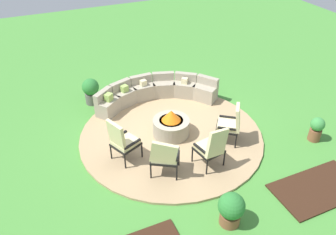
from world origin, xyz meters
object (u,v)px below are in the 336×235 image
object	(u,v)px
curved_stone_bench	(155,92)
potted_plant_0	(91,90)
lounge_chair_back_left	(212,147)
potted_plant_2	(231,209)
lounge_chair_front_right	(165,156)
potted_plant_1	(317,128)
lounge_chair_back_right	(231,123)
fire_pit	(171,125)
lounge_chair_front_left	(122,140)

from	to	relation	value
curved_stone_bench	potted_plant_0	distance (m)	1.88
lounge_chair_back_left	potted_plant_2	distance (m)	1.60
lounge_chair_front_right	potted_plant_1	xyz separation A→B (m)	(4.03, -0.34, -0.24)
curved_stone_bench	lounge_chair_back_left	xyz separation A→B (m)	(0.09, -3.17, 0.27)
curved_stone_bench	lounge_chair_back_left	distance (m)	3.18
lounge_chair_back_right	potted_plant_2	bearing A→B (deg)	-175.75
lounge_chair_back_left	potted_plant_2	size ratio (longest dim) A/B	1.51
lounge_chair_back_left	potted_plant_1	distance (m)	2.97
fire_pit	lounge_chair_front_right	world-z (taller)	lounge_chair_front_right
curved_stone_bench	potted_plant_0	bearing A→B (deg)	157.04
fire_pit	potted_plant_0	distance (m)	2.85
fire_pit	potted_plant_0	bearing A→B (deg)	121.45
fire_pit	potted_plant_2	size ratio (longest dim) A/B	1.29
curved_stone_bench	fire_pit	bearing A→B (deg)	-98.10
curved_stone_bench	lounge_chair_back_right	xyz separation A→B (m)	(0.99, -2.55, 0.25)
curved_stone_bench	lounge_chair_back_left	world-z (taller)	lounge_chair_back_left
potted_plant_0	potted_plant_2	size ratio (longest dim) A/B	1.09
curved_stone_bench	potted_plant_1	bearing A→B (deg)	-47.60
lounge_chair_back_left	potted_plant_0	xyz separation A→B (m)	(-1.82, 3.90, -0.17)
curved_stone_bench	potted_plant_1	xyz separation A→B (m)	(3.05, -3.34, 0.01)
fire_pit	potted_plant_1	world-z (taller)	fire_pit
potted_plant_2	potted_plant_1	bearing A→B (deg)	21.62
lounge_chair_front_left	potted_plant_2	distance (m)	2.85
lounge_chair_front_left	potted_plant_0	world-z (taller)	lounge_chair_front_left
lounge_chair_front_left	potted_plant_1	xyz separation A→B (m)	(4.72, -1.17, -0.28)
curved_stone_bench	lounge_chair_back_left	bearing A→B (deg)	-88.41
potted_plant_2	lounge_chair_front_left	bearing A→B (deg)	117.73
curved_stone_bench	lounge_chair_front_left	world-z (taller)	lounge_chair_front_left
lounge_chair_front_right	lounge_chair_back_left	distance (m)	1.09
fire_pit	lounge_chair_front_left	size ratio (longest dim) A/B	0.81
lounge_chair_front_right	lounge_chair_back_right	size ratio (longest dim) A/B	0.98
potted_plant_1	potted_plant_2	size ratio (longest dim) A/B	0.90
lounge_chair_back_right	potted_plant_1	bearing A→B (deg)	-74.38
lounge_chair_back_left	lounge_chair_back_right	distance (m)	1.09
curved_stone_bench	lounge_chair_back_right	distance (m)	2.75
potted_plant_0	potted_plant_1	distance (m)	6.28
fire_pit	potted_plant_2	world-z (taller)	fire_pit
fire_pit	curved_stone_bench	size ratio (longest dim) A/B	0.26
lounge_chair_back_right	lounge_chair_front_left	bearing A→B (deg)	118.21
potted_plant_2	curved_stone_bench	bearing A→B (deg)	85.68
lounge_chair_front_right	lounge_chair_back_right	bearing A→B (deg)	43.60
lounge_chair_front_right	potted_plant_0	world-z (taller)	lounge_chair_front_right
lounge_chair_back_left	lounge_chair_back_right	bearing A→B (deg)	23.34
potted_plant_0	lounge_chair_front_right	bearing A→B (deg)	-78.69
potted_plant_0	fire_pit	bearing A→B (deg)	-58.55
lounge_chair_front_left	lounge_chair_front_right	xyz separation A→B (m)	(0.69, -0.83, -0.04)
lounge_chair_front_left	potted_plant_1	size ratio (longest dim) A/B	1.76
lounge_chair_front_left	potted_plant_1	world-z (taller)	lounge_chair_front_left
lounge_chair_front_left	lounge_chair_back_right	bearing A→B (deg)	57.97
fire_pit	lounge_chair_back_right	bearing A→B (deg)	-34.71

